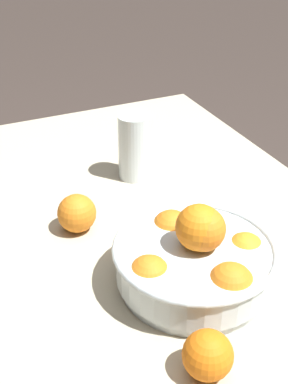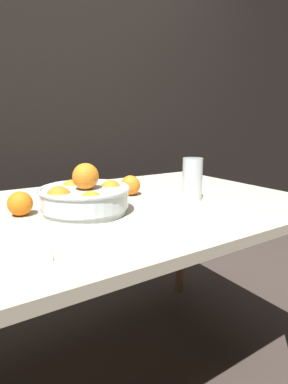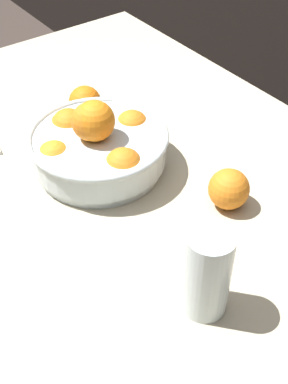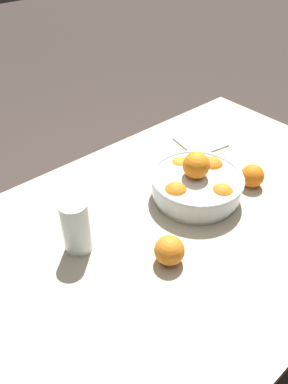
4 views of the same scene
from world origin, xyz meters
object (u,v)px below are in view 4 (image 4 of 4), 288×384
fruit_bowl (196,183)px  orange_loose_front (252,176)px  orange_loose_near_bowl (169,250)px  juice_glass (76,229)px

fruit_bowl → orange_loose_front: 0.19m
fruit_bowl → orange_loose_near_bowl: fruit_bowl is taller
orange_loose_near_bowl → orange_loose_front: (-0.42, -0.06, -0.00)m
fruit_bowl → orange_loose_near_bowl: bearing=29.0°
fruit_bowl → juice_glass: 0.40m
juice_glass → orange_loose_near_bowl: bearing=128.3°
juice_glass → orange_loose_near_bowl: (-0.15, 0.19, -0.03)m
juice_glass → orange_loose_front: juice_glass is taller
orange_loose_near_bowl → juice_glass: bearing=-51.7°
fruit_bowl → juice_glass: fruit_bowl is taller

